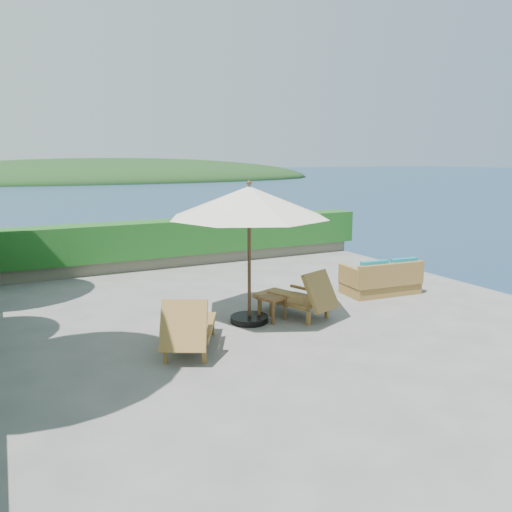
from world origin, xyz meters
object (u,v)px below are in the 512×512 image
side_table (272,301)px  wicker_loveseat (382,280)px  lounge_left (189,327)px  lounge_right (299,296)px  patio_umbrella (249,203)px

side_table → wicker_loveseat: size_ratio=0.32×
lounge_left → wicker_loveseat: (5.21, 1.34, -0.08)m
lounge_right → patio_umbrella: bearing=153.4°
patio_umbrella → lounge_right: size_ratio=1.68×
patio_umbrella → side_table: (0.43, -0.12, -1.90)m
lounge_left → wicker_loveseat: 5.38m
lounge_left → lounge_right: bearing=44.5°
lounge_left → side_table: (1.97, 0.78, -0.02)m
patio_umbrella → side_table: patio_umbrella is taller
lounge_left → wicker_loveseat: size_ratio=1.01×
lounge_left → side_table: 2.12m
patio_umbrella → side_table: bearing=-15.4°
lounge_left → side_table: size_ratio=3.19×
patio_umbrella → wicker_loveseat: (3.66, 0.44, -1.96)m
wicker_loveseat → lounge_left: bearing=-160.6°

